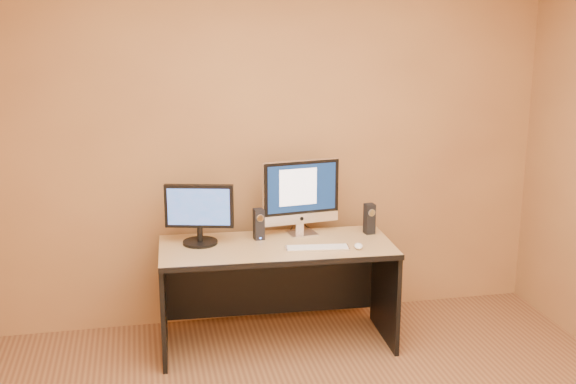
% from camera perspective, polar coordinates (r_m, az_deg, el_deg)
% --- Properties ---
extents(walls, '(4.00, 4.00, 2.60)m').
position_cam_1_polar(walls, '(3.12, 4.67, -2.27)').
color(walls, '#9D6F3F').
rests_on(walls, ground).
extents(desk, '(1.54, 0.73, 0.70)m').
position_cam_1_polar(desk, '(4.81, -0.88, -8.16)').
color(desk, '#A68053').
rests_on(desk, ground).
extents(imac, '(0.56, 0.26, 0.52)m').
position_cam_1_polar(imac, '(4.85, 1.13, -0.40)').
color(imac, silver).
rests_on(imac, desk).
extents(second_monitor, '(0.49, 0.33, 0.40)m').
position_cam_1_polar(second_monitor, '(4.69, -7.02, -1.78)').
color(second_monitor, black).
rests_on(second_monitor, desk).
extents(speaker_left, '(0.07, 0.08, 0.21)m').
position_cam_1_polar(speaker_left, '(4.78, -2.32, -2.55)').
color(speaker_left, black).
rests_on(speaker_left, desk).
extents(speaker_right, '(0.07, 0.07, 0.21)m').
position_cam_1_polar(speaker_right, '(4.93, 6.45, -2.11)').
color(speaker_right, black).
rests_on(speaker_right, desk).
extents(keyboard, '(0.42, 0.16, 0.02)m').
position_cam_1_polar(keyboard, '(4.62, 2.34, -4.42)').
color(keyboard, silver).
rests_on(keyboard, desk).
extents(mouse, '(0.07, 0.11, 0.03)m').
position_cam_1_polar(mouse, '(4.64, 5.59, -4.26)').
color(mouse, white).
rests_on(mouse, desk).
extents(cable_a, '(0.03, 0.21, 0.01)m').
position_cam_1_polar(cable_a, '(5.02, 1.75, -2.93)').
color(cable_a, black).
rests_on(cable_a, desk).
extents(cable_b, '(0.07, 0.16, 0.01)m').
position_cam_1_polar(cable_b, '(4.99, 0.19, -3.03)').
color(cable_b, black).
rests_on(cable_b, desk).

